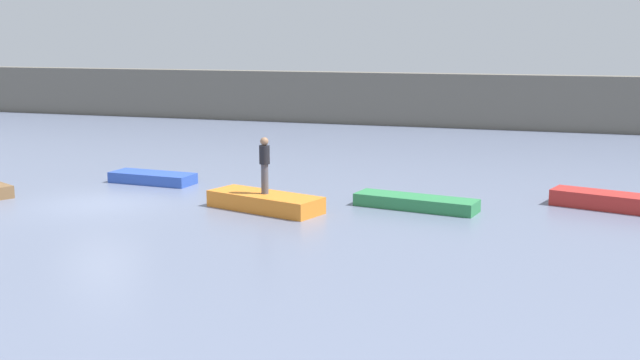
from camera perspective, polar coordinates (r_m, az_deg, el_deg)
The scene contains 7 objects.
ground_plane at distance 25.75m, azimuth -15.66°, elevation -1.70°, with size 120.00×120.00×0.00m, color slate.
embankment_wall at distance 47.72m, azimuth 0.76°, elevation 6.01°, with size 80.00×1.20×3.06m, color #666056.
rowboat_blue at distance 28.90m, azimuth -12.04°, elevation 0.15°, with size 3.09×1.11×0.38m, color #2B4CAD.
rowboat_orange at distance 23.99m, azimuth -4.00°, elevation -1.59°, with size 3.63×1.28×0.50m, color orange.
rowboat_green at distance 24.30m, azimuth 6.95°, elevation -1.63°, with size 3.79×1.01×0.39m, color #2D7F47.
rowboat_red at distance 25.70m, azimuth 20.03°, elevation -1.41°, with size 3.24×1.04×0.49m, color red.
person_dark_shirt at distance 23.77m, azimuth -4.04°, elevation 1.30°, with size 0.32×0.32×1.73m.
Camera 1 is at (14.09, -20.90, 5.27)m, focal length 44.15 mm.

